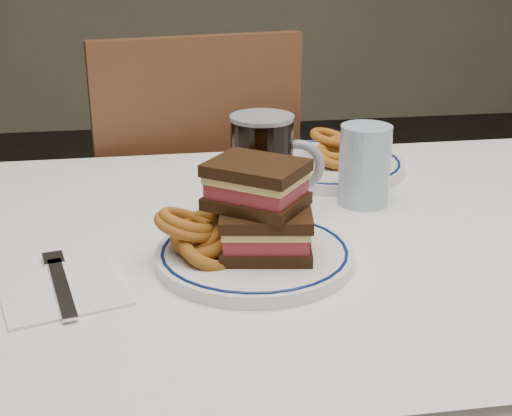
{
  "coord_description": "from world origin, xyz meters",
  "views": [
    {
      "loc": [
        -0.24,
        -0.94,
        1.17
      ],
      "look_at": [
        -0.11,
        -0.08,
        0.82
      ],
      "focal_mm": 50.0,
      "sensor_mm": 36.0,
      "label": 1
    }
  ],
  "objects": [
    {
      "name": "chair_far",
      "position": [
        -0.15,
        0.64,
        0.53
      ],
      "size": [
        0.52,
        0.52,
        0.97
      ],
      "color": "#4E2F19",
      "rests_on": "floor"
    },
    {
      "name": "onion_rings_far",
      "position": [
        0.1,
        0.27,
        0.79
      ],
      "size": [
        0.1,
        0.13,
        0.07
      ],
      "color": "brown",
      "rests_on": "far_plate"
    },
    {
      "name": "beer_mug",
      "position": [
        -0.07,
        0.08,
        0.83
      ],
      "size": [
        0.14,
        0.1,
        0.16
      ],
      "color": "black",
      "rests_on": "dining_table"
    },
    {
      "name": "dining_table",
      "position": [
        0.0,
        0.0,
        0.64
      ],
      "size": [
        1.27,
        0.87,
        0.75
      ],
      "color": "silver",
      "rests_on": "floor"
    },
    {
      "name": "napkin_fork",
      "position": [
        -0.36,
        -0.13,
        0.75
      ],
      "size": [
        0.18,
        0.2,
        0.01
      ],
      "color": "white",
      "rests_on": "dining_table"
    },
    {
      "name": "main_plate",
      "position": [
        -0.11,
        -0.09,
        0.76
      ],
      "size": [
        0.27,
        0.27,
        0.02
      ],
      "color": "silver",
      "rests_on": "dining_table"
    },
    {
      "name": "onion_rings_main",
      "position": [
        -0.18,
        -0.08,
        0.79
      ],
      "size": [
        0.12,
        0.11,
        0.09
      ],
      "color": "brown",
      "rests_on": "main_plate"
    },
    {
      "name": "far_plate",
      "position": [
        0.09,
        0.28,
        0.76
      ],
      "size": [
        0.28,
        0.28,
        0.02
      ],
      "color": "silver",
      "rests_on": "dining_table"
    },
    {
      "name": "reuben_sandwich",
      "position": [
        -0.1,
        -0.09,
        0.83
      ],
      "size": [
        0.15,
        0.15,
        0.12
      ],
      "color": "black",
      "rests_on": "main_plate"
    },
    {
      "name": "water_glass",
      "position": [
        0.1,
        0.11,
        0.82
      ],
      "size": [
        0.08,
        0.08,
        0.13
      ],
      "primitive_type": "cylinder",
      "color": "#A4BDD4",
      "rests_on": "dining_table"
    },
    {
      "name": "ketchup_ramekin",
      "position": [
        -0.12,
        0.01,
        0.79
      ],
      "size": [
        0.06,
        0.06,
        0.04
      ],
      "color": "silver",
      "rests_on": "main_plate"
    }
  ]
}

